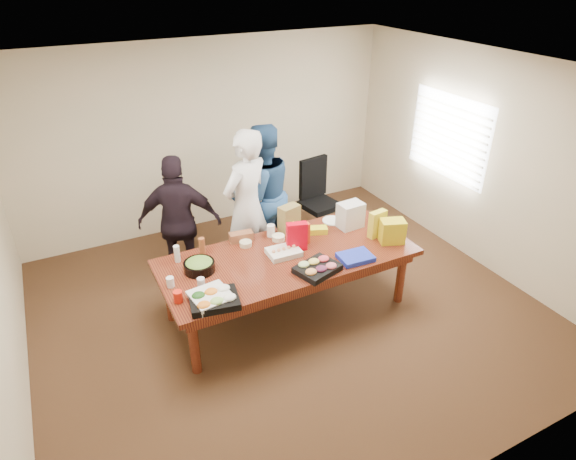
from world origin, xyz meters
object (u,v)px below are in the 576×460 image
sheet_cake (284,252)px  salad_bowl (199,266)px  person_right (262,194)px  conference_table (288,283)px  person_center (247,207)px  office_chair (320,202)px

sheet_cake → salad_bowl: 0.93m
person_right → salad_bowl: bearing=33.7°
conference_table → person_center: bearing=97.1°
person_right → conference_table: bearing=71.2°
conference_table → salad_bowl: salad_bowl is taller
sheet_cake → person_right: bearing=79.1°
person_right → salad_bowl: size_ratio=5.74×
person_right → office_chair: bearing=-179.8°
conference_table → sheet_cake: (-0.04, 0.03, 0.41)m
conference_table → person_right: (0.24, 1.20, 0.55)m
person_center → sheet_cake: bearing=71.0°
person_center → salad_bowl: size_ratio=6.01×
person_right → salad_bowl: (-1.19, -1.05, -0.13)m
person_center → salad_bowl: 1.13m
conference_table → person_right: person_right is taller
office_chair → person_right: size_ratio=0.59×
person_right → salad_bowl: 1.60m
office_chair → salad_bowl: office_chair is taller
person_center → conference_table: bearing=73.1°
person_right → sheet_cake: 1.21m
office_chair → salad_bowl: size_ratio=3.37×
sheet_cake → office_chair: bearing=48.7°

